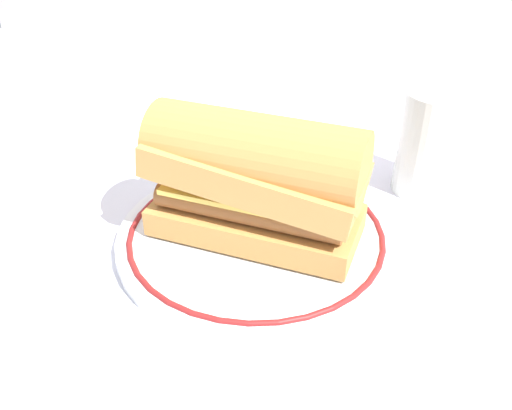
% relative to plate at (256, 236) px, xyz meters
% --- Properties ---
extents(ground_plane, '(1.50, 1.50, 0.00)m').
position_rel_plate_xyz_m(ground_plane, '(-0.03, 0.02, -0.01)').
color(ground_plane, silver).
extents(plate, '(0.27, 0.27, 0.01)m').
position_rel_plate_xyz_m(plate, '(0.00, 0.00, 0.00)').
color(plate, white).
rests_on(plate, ground_plane).
extents(sausage_sandwich, '(0.21, 0.11, 0.12)m').
position_rel_plate_xyz_m(sausage_sandwich, '(-0.00, 0.00, 0.07)').
color(sausage_sandwich, '#C78C48').
rests_on(sausage_sandwich, plate).
extents(drinking_glass, '(0.07, 0.07, 0.12)m').
position_rel_plate_xyz_m(drinking_glass, '(0.13, 0.17, 0.04)').
color(drinking_glass, silver).
rests_on(drinking_glass, ground_plane).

